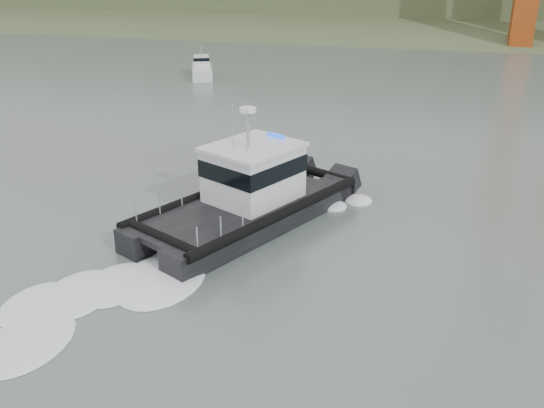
{
  "coord_description": "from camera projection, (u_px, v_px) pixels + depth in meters",
  "views": [
    {
      "loc": [
        7.16,
        -15.98,
        12.86
      ],
      "look_at": [
        0.78,
        7.87,
        2.4
      ],
      "focal_mm": 40.0,
      "sensor_mm": 36.0,
      "label": 1
    }
  ],
  "objects": [
    {
      "name": "motorboat",
      "position": [
        202.0,
        69.0,
        65.23
      ],
      "size": [
        4.23,
        6.45,
        3.38
      ],
      "rotation": [
        0.0,
        0.0,
        0.39
      ],
      "color": "silver",
      "rests_on": "ground"
    },
    {
      "name": "patrol_boat",
      "position": [
        248.0,
        194.0,
        30.22
      ],
      "size": [
        9.64,
        13.34,
        6.12
      ],
      "rotation": [
        0.0,
        0.0,
        -0.45
      ],
      "color": "black",
      "rests_on": "ground"
    },
    {
      "name": "ground",
      "position": [
        192.0,
        351.0,
        20.93
      ],
      "size": [
        400.0,
        400.0,
        0.0
      ],
      "primitive_type": "plane",
      "color": "#53635E",
      "rests_on": "ground"
    }
  ]
}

